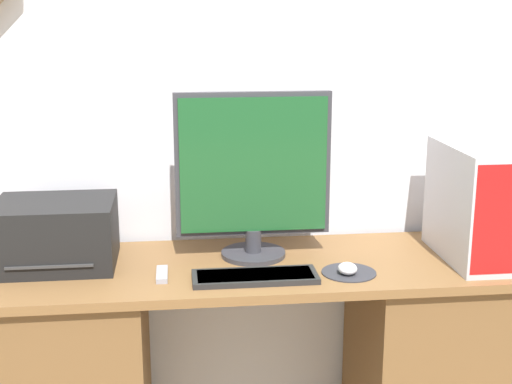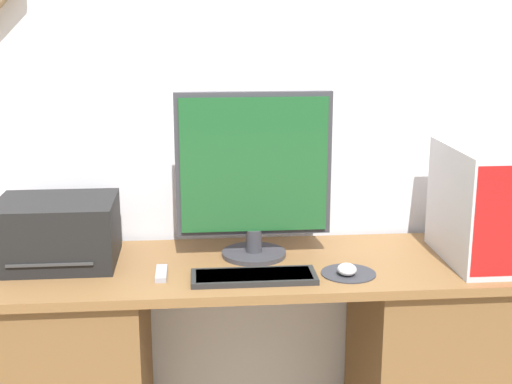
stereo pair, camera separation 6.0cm
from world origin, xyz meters
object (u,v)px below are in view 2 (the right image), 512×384
(monitor, at_px, (254,173))
(computer_tower, at_px, (473,205))
(remote_control, at_px, (161,273))
(keyboard, at_px, (254,276))
(printer, at_px, (57,232))
(mouse, at_px, (347,269))

(monitor, height_order, computer_tower, monitor)
(monitor, bearing_deg, remote_control, -151.78)
(computer_tower, bearing_deg, keyboard, -171.17)
(keyboard, bearing_deg, computer_tower, 8.83)
(computer_tower, bearing_deg, printer, 176.01)
(keyboard, height_order, printer, printer)
(mouse, height_order, computer_tower, computer_tower)
(remote_control, bearing_deg, mouse, -5.23)
(monitor, bearing_deg, printer, -178.82)
(computer_tower, height_order, remote_control, computer_tower)
(monitor, bearing_deg, keyboard, -95.04)
(mouse, bearing_deg, remote_control, 174.77)
(monitor, distance_m, keyboard, 0.36)
(monitor, xyz_separation_m, keyboard, (-0.02, -0.23, -0.28))
(monitor, relative_size, keyboard, 1.43)
(monitor, distance_m, remote_control, 0.45)
(monitor, bearing_deg, mouse, -38.46)
(monitor, relative_size, mouse, 8.04)
(monitor, height_order, mouse, monitor)
(keyboard, relative_size, computer_tower, 0.95)
(keyboard, bearing_deg, printer, 161.62)
(remote_control, bearing_deg, printer, 156.12)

